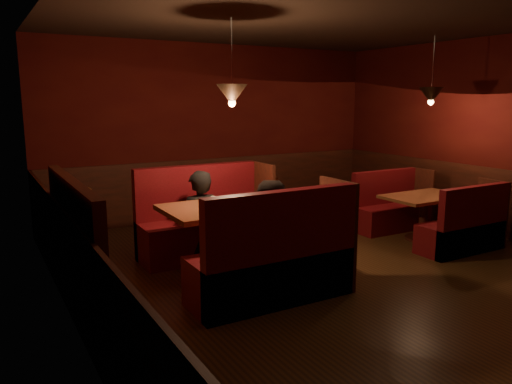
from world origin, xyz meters
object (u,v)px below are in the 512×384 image
main_table (234,221)px  diner_a (199,203)px  main_bench_near (277,266)px  second_bench_far (390,210)px  main_bench_far (205,227)px  second_bench_near (465,231)px  diner_b (275,221)px  second_table (424,207)px

main_table → diner_a: 0.65m
main_bench_near → second_bench_far: main_bench_near is taller
second_bench_far → main_bench_far: bearing=175.7°
second_bench_near → main_bench_far: bearing=152.2°
diner_a → diner_b: (0.29, -1.30, 0.02)m
diner_a → main_bench_near: bearing=91.6°
main_table → main_bench_near: size_ratio=0.91×
diner_b → diner_a: bearing=119.1°
second_bench_far → diner_b: size_ratio=0.83×
diner_a → diner_b: bearing=97.1°
main_bench_far → second_bench_far: main_bench_far is taller
main_table → diner_b: (0.12, -0.68, 0.13)m
main_table → second_bench_near: (3.06, -0.73, -0.35)m
diner_b → main_bench_far: bearing=110.3°
second_bench_near → diner_a: size_ratio=0.85×
main_bench_far → second_table: bearing=-16.9°
main_bench_near → second_bench_near: bearing=2.9°
second_bench_far → second_table: bearing=-92.2°
main_bench_far → diner_a: size_ratio=1.13×
main_bench_near → diner_b: 0.46m
main_bench_near → second_bench_far: (3.04, 1.53, -0.08)m
main_bench_far → second_bench_far: 3.05m
main_table → diner_a: bearing=105.1°
second_table → second_bench_near: 0.72m
second_table → second_bench_near: (0.03, -0.69, -0.19)m
second_table → main_bench_near: bearing=-164.4°
second_bench_near → diner_b: size_ratio=0.83×
second_bench_far → diner_b: 3.26m
second_bench_near → main_bench_near: bearing=-177.1°
second_table → main_table: bearing=179.3°
main_bench_far → second_bench_far: bearing=-4.3°
second_bench_near → diner_b: 2.98m
second_bench_near → diner_b: bearing=179.1°
second_bench_far → second_bench_near: (0.00, -1.38, 0.00)m
main_bench_far → diner_a: bearing=-125.3°
main_table → diner_a: size_ratio=1.03×
main_table → diner_b: 0.70m
second_table → diner_a: diner_a is taller
main_bench_far → main_bench_near: (0.00, -1.76, 0.00)m
diner_a → main_bench_far: bearing=-130.8°
second_bench_far → second_bench_near: size_ratio=1.00×
main_table → main_bench_far: 0.92m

